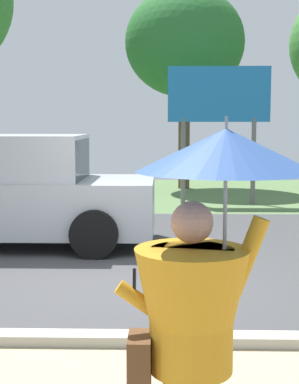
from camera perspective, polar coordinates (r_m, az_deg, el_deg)
ground_plane at (r=10.58m, az=-1.66°, el=-4.93°), size 40.00×22.00×0.20m
monk_pedestrian at (r=3.17m, az=4.69°, el=-12.28°), size 1.03×0.92×2.13m
pickup_truck at (r=10.40m, az=-13.91°, el=-0.21°), size 5.20×2.28×1.88m
roadside_billboard at (r=15.25m, az=6.73°, el=8.43°), size 2.60×0.12×3.50m
tree_left_far at (r=18.84m, az=3.42°, el=14.16°), size 3.70×3.70×6.23m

